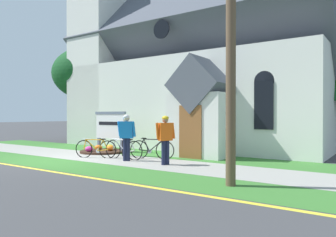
{
  "coord_description": "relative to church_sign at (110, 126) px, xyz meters",
  "views": [
    {
      "loc": [
        10.4,
        -7.74,
        1.7
      ],
      "look_at": [
        2.94,
        3.1,
        1.58
      ],
      "focal_mm": 34.57,
      "sensor_mm": 36.0,
      "label": 1
    }
  ],
  "objects": [
    {
      "name": "curb_paint_stripe",
      "position": [
        1.81,
        -4.91,
        -1.19
      ],
      "size": [
        28.0,
        0.16,
        0.01
      ],
      "primitive_type": "cube",
      "color": "yellow",
      "rests_on": "ground"
    },
    {
      "name": "grass_verge",
      "position": [
        1.81,
        -3.85,
        -1.19
      ],
      "size": [
        32.0,
        1.83,
        0.01
      ],
      "primitive_type": "cube",
      "color": "#38722D",
      "rests_on": "ground"
    },
    {
      "name": "bicycle_blue",
      "position": [
        1.15,
        -1.97,
        -0.82
      ],
      "size": [
        1.63,
        0.7,
        0.8
      ],
      "color": "black",
      "rests_on": "ground"
    },
    {
      "name": "cyclist_in_green_jersey",
      "position": [
        4.49,
        -1.9,
        -0.2
      ],
      "size": [
        0.41,
        0.65,
        1.69
      ],
      "color": "#191E38",
      "rests_on": "ground"
    },
    {
      "name": "cyclist_in_orange_jersey",
      "position": [
        2.77,
        -1.96,
        -0.18
      ],
      "size": [
        0.65,
        0.39,
        1.73
      ],
      "color": "#191E38",
      "rests_on": "ground"
    },
    {
      "name": "sidewalk_slab",
      "position": [
        1.81,
        -1.76,
        -1.19
      ],
      "size": [
        32.0,
        2.35,
        0.01
      ],
      "primitive_type": "cube",
      "color": "#99968E",
      "rests_on": "ground"
    },
    {
      "name": "yard_deciduous_tree",
      "position": [
        -5.67,
        3.81,
        3.26
      ],
      "size": [
        4.82,
        4.82,
        6.23
      ],
      "color": "#4C3823",
      "rests_on": "ground"
    },
    {
      "name": "ground",
      "position": [
        0.43,
        0.79,
        -1.2
      ],
      "size": [
        140.0,
        140.0,
        0.0
      ],
      "primitive_type": "plane",
      "color": "#3D3D3F"
    },
    {
      "name": "church_building",
      "position": [
        1.44,
        6.11,
        3.37
      ],
      "size": [
        14.6,
        11.37,
        13.05
      ],
      "color": "silver",
      "rests_on": "ground"
    },
    {
      "name": "flower_bed",
      "position": [
        0.0,
        -0.51,
        -1.11
      ],
      "size": [
        2.04,
        2.04,
        0.34
      ],
      "color": "#382319",
      "rests_on": "ground"
    },
    {
      "name": "church_lawn",
      "position": [
        1.81,
        0.52,
        -1.19
      ],
      "size": [
        24.0,
        2.21,
        0.01
      ],
      "primitive_type": "cube",
      "color": "#38722D",
      "rests_on": "ground"
    },
    {
      "name": "cyclist_in_red_jersey",
      "position": [
        1.79,
        -0.92,
        -0.24
      ],
      "size": [
        0.65,
        0.32,
        1.64
      ],
      "color": "black",
      "rests_on": "ground"
    },
    {
      "name": "bicycle_green",
      "position": [
        3.17,
        -0.94,
        -0.81
      ],
      "size": [
        1.68,
        0.68,
        0.84
      ],
      "color": "black",
      "rests_on": "ground"
    },
    {
      "name": "church_sign",
      "position": [
        0.0,
        0.0,
        0.0
      ],
      "size": [
        1.83,
        0.2,
        1.88
      ],
      "color": "slate",
      "rests_on": "ground"
    },
    {
      "name": "bicycle_red",
      "position": [
        2.34,
        -1.64,
        -0.81
      ],
      "size": [
        1.82,
        0.12,
        0.82
      ],
      "color": "black",
      "rests_on": "ground"
    }
  ]
}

